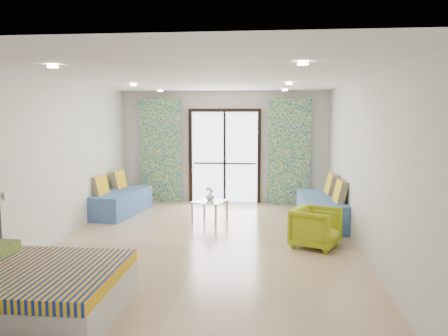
# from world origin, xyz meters

# --- Properties ---
(floor) EXTENTS (5.00, 7.50, 0.01)m
(floor) POSITION_xyz_m (0.00, 0.00, 0.00)
(floor) COLOR tan
(floor) RESTS_ON ground
(ceiling) EXTENTS (5.00, 7.50, 0.01)m
(ceiling) POSITION_xyz_m (0.00, 0.00, 2.70)
(ceiling) COLOR silver
(ceiling) RESTS_ON ground
(wall_back) EXTENTS (5.00, 0.01, 2.70)m
(wall_back) POSITION_xyz_m (0.00, 3.75, 1.35)
(wall_back) COLOR silver
(wall_back) RESTS_ON ground
(wall_front) EXTENTS (5.00, 0.01, 2.70)m
(wall_front) POSITION_xyz_m (0.00, -3.75, 1.35)
(wall_front) COLOR silver
(wall_front) RESTS_ON ground
(wall_left) EXTENTS (0.01, 7.50, 2.70)m
(wall_left) POSITION_xyz_m (-2.50, 0.00, 1.35)
(wall_left) COLOR silver
(wall_left) RESTS_ON ground
(wall_right) EXTENTS (0.01, 7.50, 2.70)m
(wall_right) POSITION_xyz_m (2.50, 0.00, 1.35)
(wall_right) COLOR silver
(wall_right) RESTS_ON ground
(balcony_door) EXTENTS (1.76, 0.08, 2.28)m
(balcony_door) POSITION_xyz_m (0.00, 3.72, 1.26)
(balcony_door) COLOR black
(balcony_door) RESTS_ON floor
(balcony_rail) EXTENTS (1.52, 0.03, 0.04)m
(balcony_rail) POSITION_xyz_m (0.00, 3.73, 0.95)
(balcony_rail) COLOR #595451
(balcony_rail) RESTS_ON balcony_door
(curtain_left) EXTENTS (1.00, 0.10, 2.50)m
(curtain_left) POSITION_xyz_m (-1.55, 3.57, 1.25)
(curtain_left) COLOR silver
(curtain_left) RESTS_ON floor
(curtain_right) EXTENTS (1.00, 0.10, 2.50)m
(curtain_right) POSITION_xyz_m (1.55, 3.57, 1.25)
(curtain_right) COLOR silver
(curtain_right) RESTS_ON floor
(downlight_a) EXTENTS (0.12, 0.12, 0.02)m
(downlight_a) POSITION_xyz_m (-1.40, -2.00, 2.67)
(downlight_a) COLOR #FFE0B2
(downlight_a) RESTS_ON ceiling
(downlight_b) EXTENTS (0.12, 0.12, 0.02)m
(downlight_b) POSITION_xyz_m (1.40, -2.00, 2.67)
(downlight_b) COLOR #FFE0B2
(downlight_b) RESTS_ON ceiling
(downlight_c) EXTENTS (0.12, 0.12, 0.02)m
(downlight_c) POSITION_xyz_m (-1.40, 1.00, 2.67)
(downlight_c) COLOR #FFE0B2
(downlight_c) RESTS_ON ceiling
(downlight_d) EXTENTS (0.12, 0.12, 0.02)m
(downlight_d) POSITION_xyz_m (1.40, 1.00, 2.67)
(downlight_d) COLOR #FFE0B2
(downlight_d) RESTS_ON ceiling
(downlight_e) EXTENTS (0.12, 0.12, 0.02)m
(downlight_e) POSITION_xyz_m (-1.40, 3.00, 2.67)
(downlight_e) COLOR #FFE0B2
(downlight_e) RESTS_ON ceiling
(downlight_f) EXTENTS (0.12, 0.12, 0.02)m
(downlight_f) POSITION_xyz_m (1.40, 3.00, 2.67)
(downlight_f) COLOR #FFE0B2
(downlight_f) RESTS_ON ceiling
(switch_plate) EXTENTS (0.02, 0.10, 0.10)m
(switch_plate) POSITION_xyz_m (-2.47, -1.36, 1.05)
(switch_plate) COLOR silver
(switch_plate) RESTS_ON wall_left
(bed) EXTENTS (1.87, 1.53, 0.64)m
(bed) POSITION_xyz_m (-1.48, -2.61, 0.27)
(bed) COLOR silver
(bed) RESTS_ON floor
(daybed_left) EXTENTS (0.93, 1.87, 0.88)m
(daybed_left) POSITION_xyz_m (-2.12, 2.17, 0.28)
(daybed_left) COLOR #42659D
(daybed_left) RESTS_ON floor
(daybed_right) EXTENTS (0.83, 1.94, 0.94)m
(daybed_right) POSITION_xyz_m (2.12, 1.71, 0.29)
(daybed_right) COLOR #42659D
(daybed_right) RESTS_ON floor
(coffee_table) EXTENTS (0.77, 0.77, 0.70)m
(coffee_table) POSITION_xyz_m (-0.11, 1.78, 0.36)
(coffee_table) COLOR silver
(coffee_table) RESTS_ON floor
(vase) EXTENTS (0.22, 0.23, 0.18)m
(vase) POSITION_xyz_m (-0.11, 1.81, 0.49)
(vase) COLOR white
(vase) RESTS_ON coffee_table
(armchair) EXTENTS (0.87, 0.89, 0.71)m
(armchair) POSITION_xyz_m (1.83, 0.16, 0.35)
(armchair) COLOR #95A214
(armchair) RESTS_ON floor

